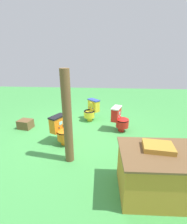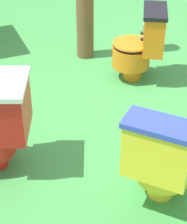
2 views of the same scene
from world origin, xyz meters
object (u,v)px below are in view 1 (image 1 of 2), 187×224
at_px(vendor_table, 166,173).
at_px(toilet_red, 120,119).
at_px(toilet_yellow, 91,110).
at_px(wooden_post, 67,119).
at_px(small_crate, 26,124).
at_px(lemon_bucket, 61,121).
at_px(toilet_orange, 62,130).

bearing_deg(vendor_table, toilet_red, -76.27).
relative_size(toilet_yellow, wooden_post, 0.38).
xyz_separation_m(toilet_red, toilet_yellow, (0.90, -0.73, 0.00)).
height_order(toilet_yellow, wooden_post, wooden_post).
xyz_separation_m(vendor_table, small_crate, (3.40, -2.12, -0.26)).
relative_size(toilet_red, lemon_bucket, 2.63).
distance_m(toilet_orange, toilet_yellow, 1.67).
bearing_deg(toilet_red, vendor_table, 33.87).
relative_size(wooden_post, lemon_bucket, 6.89).
relative_size(toilet_red, wooden_post, 0.38).
height_order(vendor_table, lemon_bucket, vendor_table).
xyz_separation_m(toilet_yellow, small_crate, (1.96, 0.79, -0.24)).
height_order(toilet_orange, vendor_table, vendor_table).
height_order(small_crate, lemon_bucket, lemon_bucket).
distance_m(toilet_orange, wooden_post, 0.93).
relative_size(toilet_orange, small_crate, 1.85).
bearing_deg(vendor_table, toilet_yellow, -63.81).
xyz_separation_m(toilet_red, small_crate, (2.86, 0.07, -0.24)).
bearing_deg(toilet_orange, vendor_table, 82.62).
bearing_deg(small_crate, vendor_table, 148.00).
height_order(vendor_table, small_crate, vendor_table).
xyz_separation_m(toilet_yellow, vendor_table, (-1.44, 2.92, 0.02)).
bearing_deg(small_crate, toilet_yellow, -157.99).
height_order(toilet_orange, lemon_bucket, toilet_orange).
xyz_separation_m(wooden_post, small_crate, (1.71, -1.41, -0.82)).
bearing_deg(toilet_red, small_crate, -68.51).
distance_m(toilet_yellow, vendor_table, 3.25).
distance_m(toilet_yellow, lemon_bucket, 1.06).
bearing_deg(toilet_yellow, wooden_post, 128.74).
relative_size(toilet_yellow, small_crate, 1.85).
distance_m(toilet_red, toilet_yellow, 1.16).
bearing_deg(lemon_bucket, toilet_orange, 106.95).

